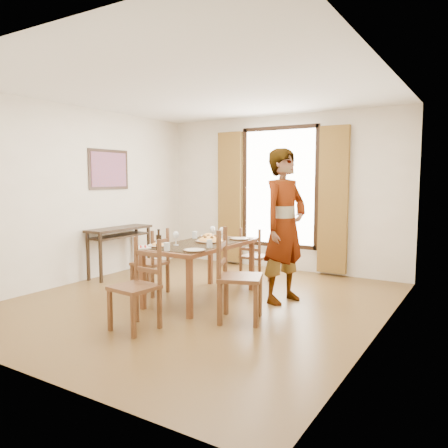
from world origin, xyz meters
The scene contains 22 objects.
ground centered at (0.00, 0.00, 0.00)m, with size 5.00×5.00×0.00m, color brown.
room_shell centered at (0.00, 0.13, 1.54)m, with size 4.60×5.10×2.74m.
console_table centered at (-2.03, 0.60, 0.68)m, with size 0.38×1.20×0.80m.
dining_table centered at (-0.06, 0.13, 0.68)m, with size 0.83×1.63×0.76m.
chair_west centered at (-0.79, -0.03, 0.43)m, with size 0.43×0.43×0.92m.
chair_north centered at (0.12, 1.30, 0.40)m, with size 0.38×0.38×0.86m.
chair_south centered at (0.02, -1.20, 0.45)m, with size 0.47×0.47×0.97m.
chair_east centered at (0.79, -0.41, 0.49)m, with size 0.60×0.60×1.05m.
man centered at (0.92, 0.60, 0.99)m, with size 0.65×0.82×1.99m, color #999AA1.
plate_sw centered at (-0.35, -0.42, 0.78)m, with size 0.27×0.27×0.05m, color silver, non-canonical shape.
plate_se centered at (0.24, -0.46, 0.78)m, with size 0.27×0.27×0.05m, color silver, non-canonical shape.
plate_nw centered at (-0.31, 0.67, 0.78)m, with size 0.27×0.27×0.05m, color silver, non-canonical shape.
plate_ne centered at (0.20, 0.67, 0.78)m, with size 0.27×0.27×0.05m, color silver, non-canonical shape.
pasta_platter centered at (0.00, 0.24, 0.81)m, with size 0.40×0.40×0.10m, color orange, non-canonical shape.
caprese_plate centered at (-0.40, -0.63, 0.78)m, with size 0.20×0.20×0.04m, color silver, non-canonical shape.
wine_glass_a centered at (-0.21, -0.22, 0.85)m, with size 0.08×0.08×0.18m, color white, non-canonical shape.
wine_glass_b centered at (0.03, 0.50, 0.85)m, with size 0.08×0.08×0.18m, color white, non-canonical shape.
wine_glass_c centered at (-0.15, 0.53, 0.85)m, with size 0.08×0.08×0.18m, color white, non-canonical shape.
tumbler_a centered at (0.25, -0.15, 0.81)m, with size 0.07×0.07×0.10m, color silver.
tumbler_b centered at (-0.39, 0.44, 0.81)m, with size 0.07×0.07×0.10m, color silver.
tumbler_c centered at (-0.04, -0.62, 0.81)m, with size 0.07×0.07×0.10m, color silver.
wine_bottle centered at (-0.18, -0.60, 0.88)m, with size 0.07×0.07×0.25m, color black, non-canonical shape.
Camera 1 is at (3.19, -4.58, 1.61)m, focal length 35.00 mm.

